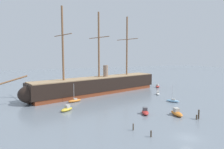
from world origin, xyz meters
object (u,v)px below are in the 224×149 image
object	(u,v)px
motorboat_mid_left	(67,109)
motorboat_far_right	(158,86)
sailboat_alongside_bow	(75,100)
mooring_piling_left_pair	(197,117)
sailboat_mid_right	(173,101)
motorboat_alongside_stern	(158,93)
motorboat_foreground_right	(177,113)
motorboat_near_centre	(145,112)
mooring_piling_nearest	(133,127)
tall_ship	(99,85)
mooring_piling_midwater	(151,134)
dinghy_distant_centre	(93,86)
mooring_piling_right_pair	(199,114)

from	to	relation	value
motorboat_mid_left	motorboat_far_right	world-z (taller)	motorboat_mid_left
sailboat_alongside_bow	mooring_piling_left_pair	xyz separation A→B (m)	(23.29, -30.63, 0.08)
sailboat_mid_right	motorboat_far_right	size ratio (longest dim) A/B	1.42
motorboat_alongside_stern	motorboat_foreground_right	bearing A→B (deg)	-117.20
sailboat_mid_right	motorboat_near_centre	bearing A→B (deg)	-155.52
mooring_piling_nearest	mooring_piling_left_pair	bearing A→B (deg)	-1.81
motorboat_mid_left	mooring_piling_left_pair	world-z (taller)	motorboat_mid_left
tall_ship	mooring_piling_left_pair	world-z (taller)	tall_ship
motorboat_foreground_right	mooring_piling_left_pair	world-z (taller)	motorboat_foreground_right
mooring_piling_midwater	motorboat_far_right	bearing A→B (deg)	51.24
tall_ship	sailboat_mid_right	size ratio (longest dim) A/B	11.80
motorboat_alongside_stern	dinghy_distant_centre	size ratio (longest dim) A/B	1.16
motorboat_far_right	mooring_piling_left_pair	size ratio (longest dim) A/B	3.29
motorboat_alongside_stern	mooring_piling_right_pair	bearing A→B (deg)	-108.23
motorboat_far_right	mooring_piling_midwater	xyz separation A→B (m)	(-37.87, -47.16, 0.08)
sailboat_mid_right	mooring_piling_nearest	size ratio (longest dim) A/B	3.93
motorboat_foreground_right	motorboat_far_right	xyz separation A→B (m)	(23.43, 38.62, -0.12)
motorboat_far_right	sailboat_mid_right	bearing A→B (deg)	-117.95
motorboat_far_right	dinghy_distant_centre	bearing A→B (deg)	152.62
tall_ship	motorboat_far_right	world-z (taller)	tall_ship
motorboat_alongside_stern	mooring_piling_left_pair	world-z (taller)	motorboat_alongside_stern
mooring_piling_left_pair	motorboat_alongside_stern	bearing A→B (deg)	70.30
mooring_piling_midwater	dinghy_distant_centre	bearing A→B (deg)	81.37
tall_ship	motorboat_near_centre	size ratio (longest dim) A/B	14.76
sailboat_mid_right	mooring_piling_right_pair	size ratio (longest dim) A/B	2.42
mooring_piling_midwater	motorboat_foreground_right	bearing A→B (deg)	30.63
sailboat_alongside_bow	motorboat_foreground_right	bearing A→B (deg)	-50.79
sailboat_alongside_bow	dinghy_distant_centre	xyz separation A→B (m)	(16.14, 27.41, -0.19)
motorboat_foreground_right	motorboat_near_centre	bearing A→B (deg)	147.17
motorboat_mid_left	motorboat_far_right	bearing A→B (deg)	24.35
motorboat_near_centre	tall_ship	bearing A→B (deg)	92.25
tall_ship	motorboat_alongside_stern	xyz separation A→B (m)	(20.72, -12.30, -3.12)
motorboat_mid_left	sailboat_alongside_bow	bearing A→B (deg)	64.21
motorboat_far_right	mooring_piling_midwater	size ratio (longest dim) A/B	3.08
dinghy_distant_centre	mooring_piling_midwater	xyz separation A→B (m)	(-9.40, -61.91, 0.32)
motorboat_foreground_right	tall_ship	bearing A→B (deg)	102.69
motorboat_mid_left	dinghy_distant_centre	bearing A→B (deg)	60.69
motorboat_foreground_right	motorboat_near_centre	world-z (taller)	motorboat_foreground_right
motorboat_near_centre	mooring_piling_left_pair	distance (m)	12.92
mooring_piling_midwater	motorboat_mid_left	bearing A→B (deg)	114.62
mooring_piling_right_pair	tall_ship	bearing A→B (deg)	105.29
sailboat_alongside_bow	mooring_piling_nearest	xyz separation A→B (m)	(5.33, -30.06, 0.20)
motorboat_foreground_right	mooring_piling_left_pair	bearing A→B (deg)	-65.70
sailboat_mid_right	motorboat_alongside_stern	bearing A→B (deg)	75.41
motorboat_foreground_right	mooring_piling_right_pair	bearing A→B (deg)	-56.38
sailboat_alongside_bow	mooring_piling_right_pair	xyz separation A→B (m)	(24.17, -30.46, 0.66)
mooring_piling_right_pair	motorboat_far_right	bearing A→B (deg)	64.64
motorboat_alongside_stern	motorboat_far_right	bearing A→B (deg)	52.60
motorboat_far_right	motorboat_alongside_stern	bearing A→B (deg)	-127.40
motorboat_near_centre	sailboat_alongside_bow	size ratio (longest dim) A/B	0.72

